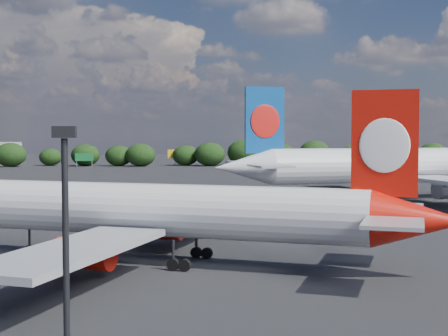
{
  "coord_description": "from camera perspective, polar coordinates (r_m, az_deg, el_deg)",
  "views": [
    {
      "loc": [
        12.57,
        -33.11,
        10.37
      ],
      "look_at": [
        16.0,
        12.0,
        8.0
      ],
      "focal_mm": 50.0,
      "sensor_mm": 36.0,
      "label": 1
    }
  ],
  "objects": [
    {
      "name": "ground",
      "position": [
        94.53,
        -11.98,
        -3.36
      ],
      "size": [
        500.0,
        500.0,
        0.0
      ],
      "primitive_type": "plane",
      "color": "black",
      "rests_on": "ground"
    },
    {
      "name": "qantas_airliner",
      "position": [
        50.32,
        -3.84,
        -4.1
      ],
      "size": [
        40.29,
        38.77,
        13.67
      ],
      "color": "silver",
      "rests_on": "ground"
    },
    {
      "name": "china_southern_airliner",
      "position": [
        103.31,
        14.48,
        0.14
      ],
      "size": [
        54.14,
        51.71,
        17.72
      ],
      "color": "silver",
      "rests_on": "ground"
    },
    {
      "name": "apron_lamp_post",
      "position": [
        16.07,
        -14.18,
        -13.09
      ],
      "size": [
        0.55,
        0.3,
        10.59
      ],
      "color": "black",
      "rests_on": "ground"
    },
    {
      "name": "highway_sign",
      "position": [
        211.46,
        -12.66,
        0.96
      ],
      "size": [
        6.0,
        0.3,
        4.5
      ],
      "color": "#14642C",
      "rests_on": "ground"
    },
    {
      "name": "billboard_yellow",
      "position": [
        215.21,
        -4.5,
        1.26
      ],
      "size": [
        5.0,
        0.3,
        5.5
      ],
      "color": "yellow",
      "rests_on": "ground"
    },
    {
      "name": "horizon_treeline",
      "position": [
        213.88,
        -6.28,
        1.27
      ],
      "size": [
        207.2,
        15.92,
        9.03
      ],
      "color": "black",
      "rests_on": "ground"
    }
  ]
}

